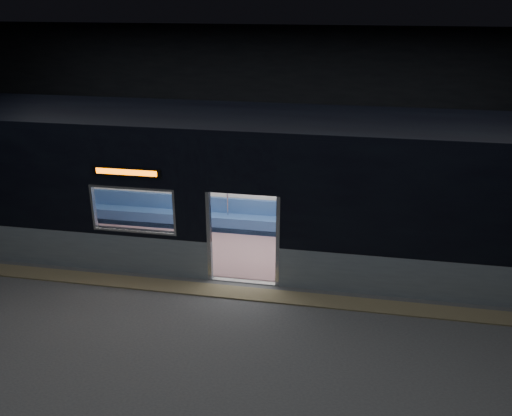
# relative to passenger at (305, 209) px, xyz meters

# --- Properties ---
(station_floor) EXTENTS (24.00, 14.00, 0.01)m
(station_floor) POSITION_rel_passenger_xyz_m (-1.07, -3.55, -0.80)
(station_floor) COLOR #47494C
(station_floor) RESTS_ON ground
(station_envelope) EXTENTS (24.00, 14.00, 5.00)m
(station_envelope) POSITION_rel_passenger_xyz_m (-1.07, -3.55, 2.87)
(station_envelope) COLOR black
(station_envelope) RESTS_ON station_floor
(tactile_strip) EXTENTS (22.80, 0.50, 0.03)m
(tactile_strip) POSITION_rel_passenger_xyz_m (-1.07, -3.00, -0.78)
(tactile_strip) COLOR #8C7F59
(tactile_strip) RESTS_ON station_floor
(metro_car) EXTENTS (18.00, 3.04, 3.35)m
(metro_car) POSITION_rel_passenger_xyz_m (-1.07, -1.00, 1.05)
(metro_car) COLOR #8D9DA9
(metro_car) RESTS_ON station_floor
(passenger) EXTENTS (0.39, 0.67, 1.36)m
(passenger) POSITION_rel_passenger_xyz_m (0.00, 0.00, 0.00)
(passenger) COLOR black
(passenger) RESTS_ON metro_car
(handbag) EXTENTS (0.31, 0.28, 0.13)m
(handbag) POSITION_rel_passenger_xyz_m (-0.01, -0.22, -0.12)
(handbag) COLOR black
(handbag) RESTS_ON passenger
(transit_map) EXTENTS (1.11, 0.03, 0.72)m
(transit_map) POSITION_rel_passenger_xyz_m (1.31, 0.31, 0.72)
(transit_map) COLOR white
(transit_map) RESTS_ON metro_car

